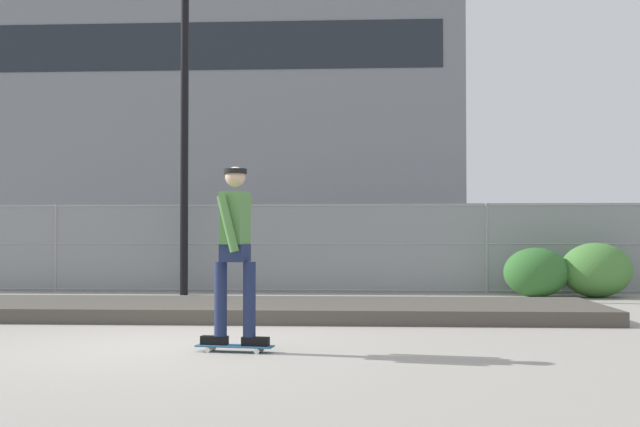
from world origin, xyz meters
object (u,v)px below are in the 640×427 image
object	(u,v)px
skateboard	(235,346)
parked_car_mid	(436,250)
skater	(235,243)
street_lamp	(185,98)
shrub_center	(596,270)
parked_car_near	(146,250)
shrub_left	(536,272)

from	to	relation	value
skateboard	parked_car_mid	bearing A→B (deg)	75.08
skater	street_lamp	world-z (taller)	street_lamp
parked_car_mid	shrub_center	distance (m)	4.53
skateboard	parked_car_near	world-z (taller)	parked_car_near
shrub_left	parked_car_mid	bearing A→B (deg)	113.74
shrub_center	shrub_left	bearing A→B (deg)	-177.06
street_lamp	parked_car_near	distance (m)	4.85
parked_car_mid	shrub_center	world-z (taller)	parked_car_mid
parked_car_near	skater	bearing A→B (deg)	-70.45
skateboard	shrub_center	size ratio (longest dim) A/B	0.60
parked_car_mid	shrub_center	size ratio (longest dim) A/B	3.27
street_lamp	shrub_left	bearing A→B (deg)	-1.86
skateboard	parked_car_near	bearing A→B (deg)	109.55
shrub_left	parked_car_near	bearing A→B (deg)	157.58
skater	shrub_center	xyz separation A→B (m)	(5.76, 7.70, -0.60)
skateboard	shrub_left	distance (m)	8.93
skater	shrub_left	bearing A→B (deg)	58.94
parked_car_mid	skater	bearing A→B (deg)	-104.92
skater	shrub_center	bearing A→B (deg)	53.22
parked_car_near	shrub_center	world-z (taller)	parked_car_near
skater	skateboard	bearing A→B (deg)	135.00
skater	shrub_center	distance (m)	9.64
skateboard	shrub_center	world-z (taller)	shrub_center
shrub_center	skater	bearing A→B (deg)	-126.78
skater	street_lamp	bearing A→B (deg)	106.32
parked_car_near	parked_car_mid	distance (m)	6.98
skater	shrub_center	size ratio (longest dim) A/B	1.35
street_lamp	parked_car_near	size ratio (longest dim) A/B	1.40
parked_car_near	shrub_center	distance (m)	10.34
shrub_center	parked_car_mid	bearing A→B (deg)	127.59
parked_car_mid	shrub_left	distance (m)	3.99
skateboard	parked_car_near	distance (m)	11.89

